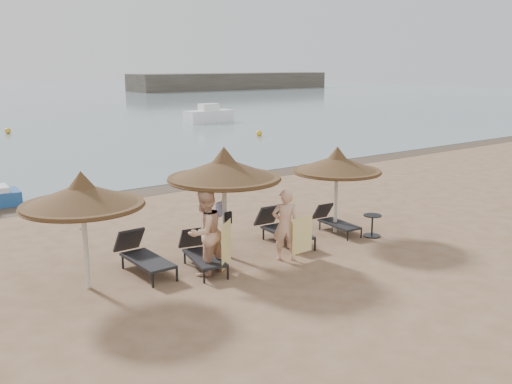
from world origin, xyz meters
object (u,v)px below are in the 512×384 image
palapa_center (224,170)px  lounger_near_left (201,252)px  lounger_far_right (334,220)px  person_right (285,219)px  lounger_near_right (281,227)px  palapa_left (82,196)px  palapa_right (337,164)px  lounger_far_left (142,254)px  person_left (205,226)px  side_table (372,226)px

palapa_center → lounger_near_left: 2.09m
lounger_far_right → person_right: person_right is taller
lounger_near_left → lounger_far_right: 4.66m
lounger_near_right → lounger_far_right: (1.85, -0.16, -0.07)m
palapa_left → palapa_center: 3.56m
palapa_right → lounger_near_right: bearing=173.4°
lounger_far_left → person_right: 3.54m
palapa_right → lounger_far_right: bearing=75.9°
palapa_center → palapa_right: bearing=-2.3°
lounger_far_right → person_right: (-2.71, -1.02, 0.71)m
lounger_near_right → person_right: bearing=-121.5°
lounger_near_right → lounger_far_right: lounger_near_right is taller
palapa_center → lounger_far_left: bearing=171.9°
person_right → palapa_center: bearing=-13.5°
palapa_left → lounger_near_left: bearing=-7.8°
lounger_near_left → person_left: 0.90m
palapa_center → side_table: size_ratio=4.53×
lounger_near_right → lounger_near_left: bearing=-167.8°
person_right → palapa_right: bearing=-126.8°
palapa_right → lounger_far_right: palapa_right is taller
lounger_far_left → lounger_far_right: bearing=-4.7°
person_right → lounger_near_right: bearing=-92.6°
lounger_near_left → lounger_far_left: bearing=165.9°
lounger_near_right → side_table: bearing=-21.3°
palapa_left → person_left: bearing=-17.6°
person_left → lounger_far_left: bearing=-58.4°
lounger_near_right → side_table: (2.37, -1.15, -0.11)m
person_left → person_right: 2.12m
lounger_far_left → side_table: bearing=-13.0°
palapa_center → palapa_right: (3.73, -0.15, -0.24)m
palapa_center → palapa_right: 3.75m
lounger_far_left → lounger_near_left: bearing=-27.4°
lounger_far_left → lounger_far_right: 5.90m
person_left → side_table: bearing=161.9°
palapa_left → lounger_near_right: bearing=0.1°
person_left → person_right: person_left is taller
lounger_far_right → palapa_left: bearing=-175.5°
lounger_far_right → side_table: bearing=-56.6°
palapa_right → person_left: palapa_right is taller
side_table → person_right: bearing=-179.4°
palapa_left → lounger_near_left: 3.17m
side_table → person_right: (-3.23, -0.03, 0.75)m
lounger_far_left → lounger_near_right: size_ratio=0.97×
lounger_near_left → person_right: bearing=-10.0°
person_right → person_left: bearing=23.5°
palapa_left → palapa_center: palapa_center is taller
palapa_right → side_table: (0.53, -0.93, -1.70)m
palapa_left → lounger_near_right: 5.70m
side_table → palapa_right: bearing=119.7°
lounger_far_right → side_table: 1.11m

